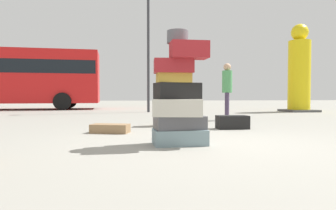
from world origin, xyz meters
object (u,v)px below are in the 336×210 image
Objects in this scene: suitcase_black_right_side at (232,122)px; parked_bus at (1,75)px; yellow_dummy_statue at (299,73)px; lamp_post at (148,16)px; suitcase_tower at (179,99)px; suitcase_brown_behind_tower at (110,129)px; person_bearded_onlooker at (227,86)px; suitcase_brown_left_side at (164,110)px.

suitcase_black_right_side is 13.87m from parked_bus.
lamp_post is (-6.97, 0.49, 2.51)m from yellow_dummy_statue.
yellow_dummy_statue reaches higher than suitcase_tower.
person_bearded_onlooker is (3.29, 2.57, 0.93)m from suitcase_brown_behind_tower.
parked_bus is (-9.07, 10.36, 1.69)m from suitcase_black_right_side.
person_bearded_onlooker is at bearing 53.73° from suitcase_brown_behind_tower.
yellow_dummy_statue is (8.20, 6.82, 1.71)m from suitcase_brown_behind_tower.
suitcase_brown_left_side is 2.56m from person_bearded_onlooker.
suitcase_brown_left_side is 0.19× the size of yellow_dummy_statue.
lamp_post is at bearing 89.29° from suitcase_tower.
lamp_post is (1.23, 7.31, 4.23)m from suitcase_brown_behind_tower.
suitcase_brown_behind_tower is 0.11× the size of lamp_post.
suitcase_black_right_side is (1.45, -0.82, -0.24)m from suitcase_brown_left_side.
person_bearded_onlooker is 0.17× the size of parked_bus.
person_bearded_onlooker is 0.42× the size of yellow_dummy_statue.
suitcase_tower is at bearing -62.16° from parked_bus.
person_bearded_onlooker is at bearing 43.02° from suitcase_brown_left_side.
yellow_dummy_statue is at bearing -18.64° from parked_bus.
suitcase_tower is at bearing -5.97° from person_bearded_onlooker.
yellow_dummy_statue is at bearing 55.50° from suitcase_brown_behind_tower.
person_bearded_onlooker is (2.17, 4.13, 0.33)m from suitcase_tower.
parked_bus is at bearing 136.54° from suitcase_brown_behind_tower.
suitcase_black_right_side is at bearing -52.38° from parked_bus.
yellow_dummy_statue is 7.42m from lamp_post.
suitcase_brown_behind_tower is 12.63m from parked_bus.
suitcase_brown_behind_tower is at bearing -99.58° from lamp_post.
suitcase_brown_left_side is at bearing -90.15° from lamp_post.
suitcase_tower is 2.51× the size of suitcase_black_right_side.
suitcase_black_right_side is 2.43m from person_bearded_onlooker.
lamp_post is (7.63, -3.43, 2.48)m from parked_bus.
suitcase_brown_left_side is at bearing 60.46° from suitcase_brown_behind_tower.
person_bearded_onlooker is at bearing -43.75° from parked_bus.
suitcase_tower is 2.79m from suitcase_brown_left_side.
yellow_dummy_statue is at bearing 48.47° from suitcase_brown_left_side.
suitcase_brown_behind_tower is 0.43× the size of person_bearded_onlooker.
suitcase_tower is 0.17× the size of parked_bus.
yellow_dummy_statue is (7.08, 8.38, 1.11)m from suitcase_tower.
suitcase_brown_left_side is 1.14× the size of suitcase_black_right_side.
suitcase_brown_behind_tower is at bearing -62.81° from parked_bus.
suitcase_tower is 0.26× the size of lamp_post.
parked_bus is 8.73m from lamp_post.
person_bearded_onlooker is at bearing -139.13° from yellow_dummy_statue.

